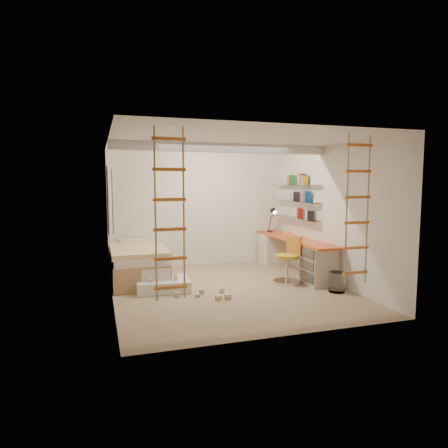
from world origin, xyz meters
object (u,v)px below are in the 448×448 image
object	(u,v)px
swivel_chair	(288,266)
play_platform	(160,281)
bed	(138,263)
desk	(293,254)

from	to	relation	value
swivel_chair	play_platform	size ratio (longest dim) A/B	0.92
swivel_chair	play_platform	xyz separation A→B (m)	(-2.37, 0.25, -0.17)
bed	play_platform	world-z (taller)	bed
desk	bed	bearing A→B (deg)	173.51
swivel_chair	play_platform	bearing A→B (deg)	174.03
desk	play_platform	bearing A→B (deg)	-170.11
desk	swivel_chair	size ratio (longest dim) A/B	3.15
swivel_chair	play_platform	distance (m)	2.39
desk	bed	world-z (taller)	desk
bed	swivel_chair	size ratio (longest dim) A/B	2.25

